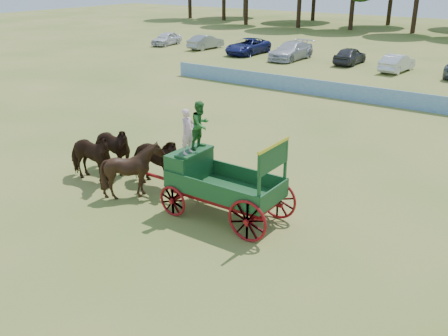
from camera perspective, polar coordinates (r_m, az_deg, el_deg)
ground at (r=18.60m, az=-7.08°, el=-3.45°), size 160.00×160.00×0.00m
horse_lead_left at (r=20.21m, az=-15.16°, el=1.23°), size 2.55×1.32×2.08m
horse_lead_right at (r=20.88m, az=-12.88°, el=2.11°), size 2.48×1.17×2.08m
horse_wheel_left at (r=18.52m, az=-10.32°, el=-0.24°), size 2.05×1.86×2.08m
horse_wheel_right at (r=19.25m, az=-8.02°, el=0.76°), size 2.56×1.37×2.08m
farm_dray at (r=16.87m, az=-1.92°, el=0.17°), size 6.00×2.00×3.79m
sponsor_banner at (r=33.61m, az=12.56°, el=8.68°), size 26.00×0.08×1.05m
parked_cars at (r=44.22m, az=21.00°, el=11.16°), size 52.69×7.27×1.63m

